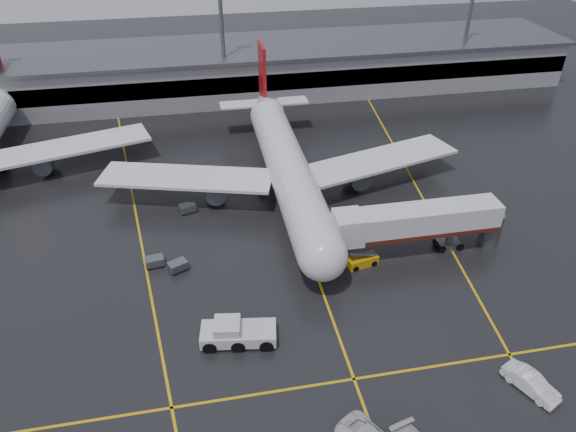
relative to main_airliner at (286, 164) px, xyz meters
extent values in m
plane|color=black|center=(0.00, -9.70, -4.21)|extent=(220.00, 220.00, 0.00)
cube|color=gold|center=(0.00, -9.70, -4.20)|extent=(0.25, 90.00, 0.02)
cube|color=gold|center=(0.00, -31.70, -4.20)|extent=(60.00, 0.25, 0.02)
cube|color=gold|center=(-20.00, 0.30, -4.20)|extent=(9.99, 69.35, 0.02)
cube|color=gold|center=(18.00, 0.30, -4.20)|extent=(7.57, 69.64, 0.02)
cube|color=gray|center=(0.00, 38.30, -0.21)|extent=(120.00, 18.00, 8.00)
cube|color=black|center=(0.00, 29.50, 0.29)|extent=(120.00, 0.40, 3.00)
cube|color=#595B60|center=(0.00, 38.30, 4.09)|extent=(122.00, 19.00, 0.60)
cylinder|color=#595B60|center=(-5.00, 32.30, 8.29)|extent=(0.70, 0.70, 25.00)
cylinder|color=#595B60|center=(40.00, 32.30, 8.29)|extent=(0.70, 0.70, 25.00)
cylinder|color=silver|center=(0.00, -1.70, -0.01)|extent=(5.20, 36.00, 5.20)
sphere|color=silver|center=(0.00, -19.70, -0.01)|extent=(5.20, 5.20, 5.20)
cone|color=silver|center=(0.00, 19.30, 0.59)|extent=(4.94, 8.00, 4.94)
cube|color=maroon|center=(0.00, 20.30, 5.49)|extent=(0.50, 5.50, 8.50)
cube|color=silver|center=(0.00, 19.30, 0.79)|extent=(14.00, 3.00, 0.25)
cube|color=silver|center=(-13.00, 0.30, -0.81)|extent=(22.80, 11.83, 0.40)
cube|color=silver|center=(13.00, 0.30, -0.81)|extent=(22.80, 11.83, 0.40)
cylinder|color=#595B60|center=(-9.50, -0.70, -2.21)|extent=(2.60, 4.50, 2.60)
cylinder|color=#595B60|center=(9.50, -0.70, -2.21)|extent=(2.60, 4.50, 2.60)
cylinder|color=#595B60|center=(0.00, -16.70, -3.21)|extent=(0.56, 0.56, 2.00)
cylinder|color=#595B60|center=(-3.20, 1.30, -3.21)|extent=(0.56, 0.56, 2.00)
cylinder|color=#595B60|center=(3.20, 1.30, -3.21)|extent=(0.56, 0.56, 2.00)
cylinder|color=black|center=(0.00, -16.70, -3.76)|extent=(0.40, 1.10, 1.10)
cylinder|color=black|center=(-3.20, 1.30, -3.66)|extent=(1.00, 1.40, 1.40)
cylinder|color=black|center=(3.20, 1.30, -3.66)|extent=(1.00, 1.40, 1.40)
cone|color=silver|center=(-42.00, 31.30, 0.59)|extent=(4.94, 8.00, 4.94)
cube|color=silver|center=(-42.00, 31.30, 0.79)|extent=(14.00, 3.00, 0.25)
cube|color=silver|center=(-29.00, 12.30, -0.81)|extent=(22.80, 11.83, 0.40)
cylinder|color=#595B60|center=(-32.50, 11.30, -2.21)|extent=(2.60, 4.50, 2.60)
cylinder|color=#595B60|center=(-38.80, 13.30, -3.21)|extent=(0.56, 0.56, 2.00)
cylinder|color=black|center=(-38.80, 13.30, -3.66)|extent=(1.00, 1.40, 1.40)
cube|color=silver|center=(12.00, -15.70, 0.19)|extent=(18.00, 3.20, 3.00)
cube|color=#511810|center=(12.00, -15.70, -1.11)|extent=(18.00, 3.30, 0.50)
cube|color=silver|center=(3.80, -15.70, 0.19)|extent=(3.00, 3.40, 3.30)
cylinder|color=#595B60|center=(16.00, -15.70, -2.71)|extent=(0.80, 0.80, 3.00)
cube|color=#595B60|center=(16.00, -15.70, -3.76)|extent=(2.60, 1.60, 0.90)
cylinder|color=#595B60|center=(21.00, -15.70, -2.21)|extent=(2.40, 2.40, 4.00)
cylinder|color=black|center=(14.90, -15.70, -3.76)|extent=(0.90, 1.80, 0.90)
cylinder|color=black|center=(17.10, -15.70, -3.76)|extent=(0.90, 1.80, 0.90)
cube|color=silver|center=(-9.27, -25.43, -3.32)|extent=(7.26, 3.77, 1.19)
cube|color=silver|center=(-10.25, -25.29, -2.33)|extent=(2.70, 2.70, 0.99)
cube|color=black|center=(-10.25, -25.29, -2.33)|extent=(2.43, 2.43, 0.89)
cylinder|color=black|center=(-11.81, -25.05, -3.66)|extent=(1.71, 3.13, 1.29)
cylinder|color=black|center=(-9.27, -25.43, -3.66)|extent=(1.71, 3.13, 1.29)
cylinder|color=black|center=(-6.72, -25.82, -3.66)|extent=(1.71, 3.13, 1.29)
cube|color=#CE8D0A|center=(5.33, -16.85, -3.68)|extent=(3.70, 2.14, 1.06)
cube|color=#595B60|center=(5.33, -16.85, -2.66)|extent=(3.46, 1.55, 1.21)
cylinder|color=black|center=(4.19, -17.09, -3.92)|extent=(1.00, 1.75, 0.68)
cylinder|color=black|center=(6.46, -16.61, -3.92)|extent=(1.00, 1.75, 0.68)
imported|color=white|center=(14.22, -35.48, -3.41)|extent=(3.61, 5.13, 1.60)
cube|color=#595B60|center=(-14.62, -14.02, -3.56)|extent=(2.36, 2.03, 0.90)
cylinder|color=black|center=(-15.13, -14.81, -4.03)|extent=(0.40, 0.20, 0.40)
cylinder|color=black|center=(-13.68, -14.13, -4.03)|extent=(0.40, 0.20, 0.40)
cylinder|color=black|center=(-15.55, -13.91, -4.03)|extent=(0.40, 0.20, 0.40)
cylinder|color=black|center=(-14.11, -13.23, -4.03)|extent=(0.40, 0.20, 0.40)
cube|color=#595B60|center=(-17.12, -12.77, -3.56)|extent=(2.15, 1.54, 0.90)
cylinder|color=black|center=(-17.85, -13.37, -4.03)|extent=(0.40, 0.20, 0.40)
cylinder|color=black|center=(-16.26, -13.16, -4.03)|extent=(0.40, 0.20, 0.40)
cylinder|color=black|center=(-17.97, -12.37, -4.03)|extent=(0.40, 0.20, 0.40)
cylinder|color=black|center=(-16.39, -12.17, -4.03)|extent=(0.40, 0.20, 0.40)
cube|color=#595B60|center=(-13.20, -2.59, -3.56)|extent=(2.29, 1.81, 0.90)
cylinder|color=black|center=(-13.83, -3.30, -4.03)|extent=(0.40, 0.20, 0.40)
cylinder|color=black|center=(-12.30, -2.84, -4.03)|extent=(0.40, 0.20, 0.40)
cylinder|color=black|center=(-14.11, -2.34, -4.03)|extent=(0.40, 0.20, 0.40)
cylinder|color=black|center=(-12.58, -1.89, -4.03)|extent=(0.40, 0.20, 0.40)
camera|label=1|loc=(-11.24, -60.27, 33.12)|focal=33.18mm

